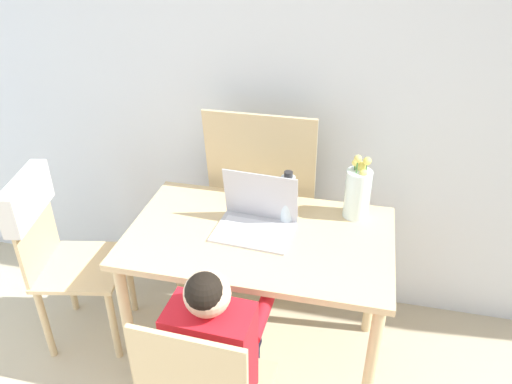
{
  "coord_description": "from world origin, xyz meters",
  "views": [
    {
      "loc": [
        0.41,
        -0.11,
        2.03
      ],
      "look_at": [
        -0.01,
        1.7,
        0.94
      ],
      "focal_mm": 35.0,
      "sensor_mm": 36.0,
      "label": 1
    }
  ],
  "objects_px": {
    "laptop": "(256,217)",
    "water_bottle": "(287,198)",
    "flower_vase": "(358,192)",
    "person_seated": "(217,348)",
    "chair_spare": "(51,236)"
  },
  "relations": [
    {
      "from": "laptop",
      "to": "water_bottle",
      "type": "distance_m",
      "value": 0.16
    },
    {
      "from": "laptop",
      "to": "flower_vase",
      "type": "bearing_deg",
      "value": 29.31
    },
    {
      "from": "person_seated",
      "to": "water_bottle",
      "type": "bearing_deg",
      "value": -98.67
    },
    {
      "from": "chair_spare",
      "to": "flower_vase",
      "type": "bearing_deg",
      "value": -89.35
    },
    {
      "from": "chair_spare",
      "to": "flower_vase",
      "type": "relative_size",
      "value": 2.95
    },
    {
      "from": "chair_spare",
      "to": "laptop",
      "type": "distance_m",
      "value": 1.02
    },
    {
      "from": "laptop",
      "to": "water_bottle",
      "type": "xyz_separation_m",
      "value": [
        0.12,
        0.08,
        0.06
      ]
    },
    {
      "from": "person_seated",
      "to": "water_bottle",
      "type": "relative_size",
      "value": 4.03
    },
    {
      "from": "laptop",
      "to": "water_bottle",
      "type": "relative_size",
      "value": 1.4
    },
    {
      "from": "chair_spare",
      "to": "laptop",
      "type": "relative_size",
      "value": 2.65
    },
    {
      "from": "chair_spare",
      "to": "flower_vase",
      "type": "height_order",
      "value": "flower_vase"
    },
    {
      "from": "chair_spare",
      "to": "water_bottle",
      "type": "bearing_deg",
      "value": -91.86
    },
    {
      "from": "laptop",
      "to": "chair_spare",
      "type": "bearing_deg",
      "value": -169.85
    },
    {
      "from": "person_seated",
      "to": "water_bottle",
      "type": "distance_m",
      "value": 0.74
    },
    {
      "from": "chair_spare",
      "to": "person_seated",
      "type": "relative_size",
      "value": 0.92
    }
  ]
}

